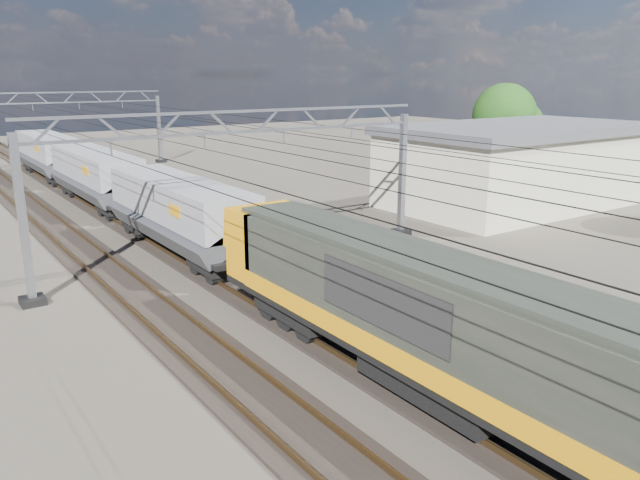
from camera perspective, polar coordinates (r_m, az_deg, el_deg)
ground at (r=26.30m, az=-2.28°, el=-4.24°), size 160.00×160.00×0.00m
track_outer_west at (r=23.80m, az=-14.62°, el=-6.65°), size 2.60×140.00×0.30m
track_loco at (r=25.32m, az=-6.11°, el=-4.91°), size 2.60×140.00×0.30m
track_inner_east at (r=27.35m, az=1.26°, el=-3.31°), size 2.60×140.00×0.30m
track_outer_east at (r=29.78m, az=7.49°, el=-1.91°), size 2.60×140.00×0.30m
catenary_gantry_mid at (r=28.70m, az=-6.69°, el=5.35°), size 19.90×0.90×7.11m
catenary_gantry_far at (r=62.59m, az=-22.78°, el=9.44°), size 19.90×0.90×7.11m
overhead_wires at (r=32.02m, az=-10.24°, el=9.53°), size 12.03×140.00×0.53m
locomotive at (r=16.74m, az=11.29°, el=-7.47°), size 2.76×21.10×3.62m
hopper_wagon_lead at (r=31.14m, az=-12.76°, el=2.69°), size 3.38×13.00×3.25m
hopper_wagon_mid at (r=44.43m, az=-19.81°, el=5.76°), size 3.38×13.00×3.25m
hopper_wagon_third at (r=58.16m, az=-23.61°, el=7.36°), size 3.38×13.00×3.25m
industrial_shed at (r=44.84m, az=17.75°, el=6.64°), size 18.60×10.60×5.40m
tree_far at (r=55.92m, az=16.87°, el=10.65°), size 5.75×5.35×7.97m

